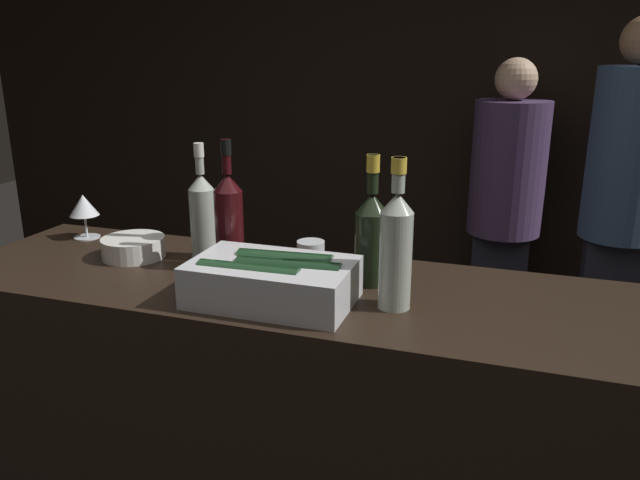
% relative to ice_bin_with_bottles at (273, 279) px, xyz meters
% --- Properties ---
extents(wall_back_chalkboard, '(6.40, 0.06, 2.80)m').
position_rel_ice_bin_with_bottles_xyz_m(wall_back_chalkboard, '(0.07, 2.41, 0.26)').
color(wall_back_chalkboard, black).
rests_on(wall_back_chalkboard, ground_plane).
extents(bar_counter, '(2.14, 0.59, 1.08)m').
position_rel_ice_bin_with_bottles_xyz_m(bar_counter, '(0.07, 0.13, -0.60)').
color(bar_counter, black).
rests_on(bar_counter, ground_plane).
extents(ice_bin_with_bottles, '(0.40, 0.24, 0.12)m').
position_rel_ice_bin_with_bottles_xyz_m(ice_bin_with_bottles, '(0.00, 0.00, 0.00)').
color(ice_bin_with_bottles, silver).
rests_on(ice_bin_with_bottles, bar_counter).
extents(bowl_white, '(0.19, 0.19, 0.06)m').
position_rel_ice_bin_with_bottles_xyz_m(bowl_white, '(-0.54, 0.19, -0.03)').
color(bowl_white, silver).
rests_on(bowl_white, bar_counter).
extents(wine_glass, '(0.09, 0.09, 0.15)m').
position_rel_ice_bin_with_bottles_xyz_m(wine_glass, '(-0.80, 0.31, 0.05)').
color(wine_glass, silver).
rests_on(wine_glass, bar_counter).
extents(candle_votive, '(0.08, 0.08, 0.06)m').
position_rel_ice_bin_with_bottles_xyz_m(candle_votive, '(-0.01, 0.32, -0.03)').
color(candle_votive, silver).
rests_on(candle_votive, bar_counter).
extents(red_wine_bottle_black_foil, '(0.08, 0.08, 0.37)m').
position_rel_ice_bin_with_bottles_xyz_m(red_wine_bottle_black_foil, '(-0.21, 0.19, 0.09)').
color(red_wine_bottle_black_foil, black).
rests_on(red_wine_bottle_black_foil, bar_counter).
extents(white_wine_bottle, '(0.08, 0.08, 0.35)m').
position_rel_ice_bin_with_bottles_xyz_m(white_wine_bottle, '(-0.33, 0.25, 0.08)').
color(white_wine_bottle, '#9EA899').
rests_on(white_wine_bottle, bar_counter).
extents(rose_wine_bottle, '(0.08, 0.08, 0.37)m').
position_rel_ice_bin_with_bottles_xyz_m(rose_wine_bottle, '(0.29, 0.06, 0.10)').
color(rose_wine_bottle, '#9EA899').
rests_on(rose_wine_bottle, bar_counter).
extents(champagne_bottle, '(0.09, 0.09, 0.35)m').
position_rel_ice_bin_with_bottles_xyz_m(champagne_bottle, '(0.20, 0.20, 0.08)').
color(champagne_bottle, black).
rests_on(champagne_bottle, bar_counter).
extents(person_in_hoodie, '(0.35, 0.35, 1.83)m').
position_rel_ice_bin_with_bottles_xyz_m(person_in_hoodie, '(1.00, 1.73, -0.11)').
color(person_in_hoodie, black).
rests_on(person_in_hoodie, ground_plane).
extents(person_blond_tee, '(0.38, 0.38, 1.65)m').
position_rel_ice_bin_with_bottles_xyz_m(person_blond_tee, '(0.48, 2.02, -0.23)').
color(person_blond_tee, black).
rests_on(person_blond_tee, ground_plane).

